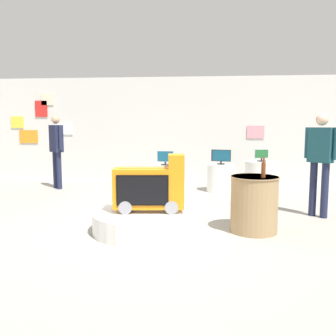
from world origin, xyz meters
The scene contains 14 objects.
ground_plane centered at (0.00, 0.00, 0.00)m, with size 30.00×30.00×0.00m, color #9E998E.
back_wall_display centered at (-0.02, 5.10, 1.44)m, with size 11.31×0.13×2.88m.
main_display_pedestal centered at (0.03, -0.08, 0.15)m, with size 1.64×1.64×0.29m, color white.
novelty_firetruck_tv centered at (0.05, -0.09, 0.63)m, with size 1.04×0.50×0.83m.
display_pedestal_left_rear centered at (2.29, 4.02, 0.32)m, with size 0.81×0.81×0.64m, color white.
tv_on_left_rear centered at (2.29, 4.01, 0.79)m, with size 0.36×0.23×0.31m.
display_pedestal_center_rear centered at (-0.04, 2.94, 0.32)m, with size 0.64×0.64×0.64m, color white.
tv_on_center_rear centered at (-0.04, 2.94, 0.81)m, with size 0.40×0.21×0.33m.
display_pedestal_right_rear centered at (1.23, 3.22, 0.32)m, with size 0.64×0.64×0.64m, color white.
tv_on_right_rear centered at (1.24, 3.22, 0.82)m, with size 0.45×0.18×0.34m.
side_table_round centered at (1.55, 0.01, 0.42)m, with size 0.70×0.70×0.81m.
bottle_on_side_table centered at (1.64, -0.12, 0.93)m, with size 0.06×0.06×0.29m.
shopper_browsing_near_truck centered at (2.75, 0.99, 1.02)m, with size 0.44×0.40×1.73m.
shopper_browsing_rear centered at (-2.71, 3.24, 1.04)m, with size 0.43×0.41×1.77m.
Camera 1 is at (0.78, -5.20, 1.54)m, focal length 38.64 mm.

